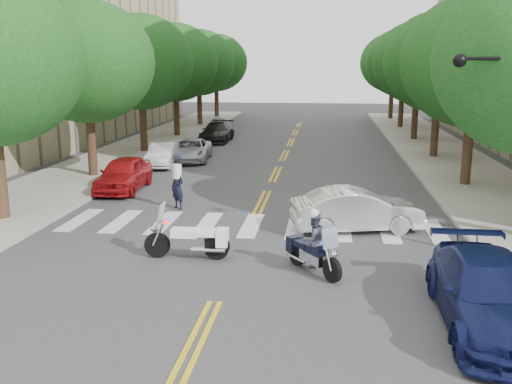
% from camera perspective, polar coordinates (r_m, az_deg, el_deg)
% --- Properties ---
extents(ground, '(140.00, 140.00, 0.00)m').
position_cam_1_polar(ground, '(13.67, -4.12, -10.90)').
color(ground, '#38383A').
rests_on(ground, ground).
extents(sidewalk_left, '(5.00, 60.00, 0.15)m').
position_cam_1_polar(sidewalk_left, '(36.72, -12.13, 3.98)').
color(sidewalk_left, '#9E9991').
rests_on(sidewalk_left, ground).
extents(sidewalk_right, '(5.00, 60.00, 0.15)m').
position_cam_1_polar(sidewalk_right, '(35.40, 18.41, 3.30)').
color(sidewalk_right, '#9E9991').
rests_on(sidewalk_right, ground).
extents(tree_l_1, '(6.40, 6.40, 8.45)m').
position_cam_1_polar(tree_l_1, '(28.60, -16.60, 12.37)').
color(tree_l_1, '#382316').
rests_on(tree_l_1, ground).
extents(tree_l_2, '(6.40, 6.40, 8.45)m').
position_cam_1_polar(tree_l_2, '(36.09, -11.47, 12.60)').
color(tree_l_2, '#382316').
rests_on(tree_l_2, ground).
extents(tree_l_3, '(6.40, 6.40, 8.45)m').
position_cam_1_polar(tree_l_3, '(43.76, -8.11, 12.70)').
color(tree_l_3, '#382316').
rests_on(tree_l_3, ground).
extents(tree_l_4, '(6.40, 6.40, 8.45)m').
position_cam_1_polar(tree_l_4, '(51.53, -5.75, 12.75)').
color(tree_l_4, '#382316').
rests_on(tree_l_4, ground).
extents(tree_l_5, '(6.40, 6.40, 8.45)m').
position_cam_1_polar(tree_l_5, '(59.36, -4.02, 12.77)').
color(tree_l_5, '#382316').
rests_on(tree_l_5, ground).
extents(tree_r_1, '(6.40, 6.40, 8.45)m').
position_cam_1_polar(tree_r_1, '(27.03, 21.03, 12.07)').
color(tree_r_1, '#382316').
rests_on(tree_r_1, ground).
extents(tree_r_2, '(6.40, 6.40, 8.45)m').
position_cam_1_polar(tree_r_2, '(34.86, 17.89, 12.26)').
color(tree_r_2, '#382316').
rests_on(tree_r_2, ground).
extents(tree_r_3, '(6.40, 6.40, 8.45)m').
position_cam_1_polar(tree_r_3, '(42.75, 15.91, 12.36)').
color(tree_r_3, '#382316').
rests_on(tree_r_3, ground).
extents(tree_r_4, '(6.40, 6.40, 8.45)m').
position_cam_1_polar(tree_r_4, '(50.68, 14.54, 12.42)').
color(tree_r_4, '#382316').
rests_on(tree_r_4, ground).
extents(tree_r_5, '(6.40, 6.40, 8.45)m').
position_cam_1_polar(tree_r_5, '(58.62, 13.55, 12.46)').
color(tree_r_5, '#382316').
rests_on(tree_r_5, ground).
extents(motorcycle_police, '(1.54, 1.85, 1.77)m').
position_cam_1_polar(motorcycle_police, '(15.29, 5.65, -5.18)').
color(motorcycle_police, black).
rests_on(motorcycle_police, ground).
extents(motorcycle_parked, '(2.48, 0.57, 1.60)m').
position_cam_1_polar(motorcycle_parked, '(16.42, -6.18, -4.77)').
color(motorcycle_parked, black).
rests_on(motorcycle_parked, ground).
extents(officer_standing, '(0.73, 0.68, 1.67)m').
position_cam_1_polar(officer_standing, '(22.01, -7.85, 0.44)').
color(officer_standing, black).
rests_on(officer_standing, ground).
extents(convertible, '(4.58, 2.53, 1.43)m').
position_cam_1_polar(convertible, '(19.25, 10.08, -1.79)').
color(convertible, white).
rests_on(convertible, ground).
extents(sedan_blue, '(2.15, 5.15, 1.48)m').
position_cam_1_polar(sedan_blue, '(13.13, 22.33, -9.40)').
color(sedan_blue, '#101745').
rests_on(sedan_blue, ground).
extents(parked_car_a, '(1.93, 4.40, 1.48)m').
position_cam_1_polar(parked_car_a, '(25.71, -13.09, 1.78)').
color(parked_car_a, '#AF1218').
rests_on(parked_car_a, ground).
extents(parked_car_b, '(1.71, 3.97, 1.27)m').
position_cam_1_polar(parked_car_b, '(31.47, -9.28, 3.71)').
color(parked_car_b, white).
rests_on(parked_car_b, ground).
extents(parked_car_c, '(2.46, 4.63, 1.24)m').
position_cam_1_polar(parked_car_c, '(33.06, -6.51, 4.20)').
color(parked_car_c, '#B8BBC1').
rests_on(parked_car_c, ground).
extents(parked_car_d, '(1.96, 4.77, 1.38)m').
position_cam_1_polar(parked_car_d, '(41.12, -3.92, 6.01)').
color(parked_car_d, black).
rests_on(parked_car_d, ground).
extents(parked_car_e, '(1.55, 3.74, 1.27)m').
position_cam_1_polar(parked_car_e, '(45.93, -3.82, 6.64)').
color(parked_car_e, '#ACADB2').
rests_on(parked_car_e, ground).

